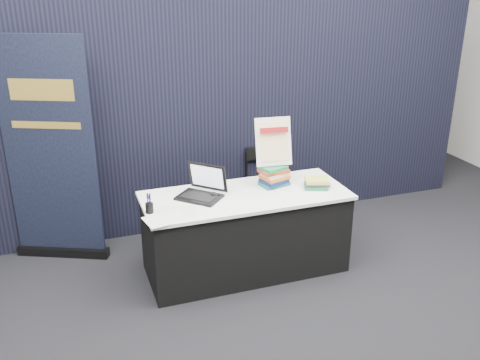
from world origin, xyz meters
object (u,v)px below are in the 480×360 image
Objects in this scene: info_sign at (273,142)px; book_stack_short at (316,183)px; display_table at (245,232)px; pullup_banner at (52,165)px; laptop at (198,189)px; book_stack_tall at (274,175)px; stacking_chair at (267,183)px.

book_stack_short is at bearing -24.48° from info_sign.
display_table is 0.77m from book_stack_short.
laptop is at bearing -8.02° from pullup_banner.
pullup_banner reaches higher than book_stack_tall.
book_stack_tall is 2.02m from pullup_banner.
display_table is at bearing -120.31° from stacking_chair.
laptop reaches higher than book_stack_tall.
book_stack_short is at bearing -5.73° from display_table.
stacking_chair reaches higher than display_table.
display_table is at bearing -3.41° from pullup_banner.
pullup_banner is at bearing 166.58° from info_sign.
info_sign is 1.00m from stacking_chair.
stacking_chair is (2.11, 0.00, -0.46)m from pullup_banner.
display_table is 7.31× the size of book_stack_short.
stacking_chair is (-0.11, 0.90, -0.33)m from book_stack_short.
display_table is 1.86m from pullup_banner.
laptop is 1.38m from pullup_banner.
display_table is 0.99m from stacking_chair.
info_sign reaches higher than stacking_chair.
pullup_banner is 2.51× the size of stacking_chair.
book_stack_short is (0.34, -0.17, -0.05)m from book_stack_tall.
laptop is 0.79m from info_sign.
pullup_banner reaches higher than stacking_chair.
book_stack_tall reaches higher than book_stack_short.
info_sign is at bearing -105.54° from stacking_chair.
display_table is at bearing -149.34° from info_sign.
book_stack_short is 0.12× the size of pullup_banner.
laptop is 2.01× the size of book_stack_short.
display_table is at bearing -160.86° from book_stack_tall.
laptop is at bearing -178.45° from book_stack_tall.
book_stack_tall reaches higher than display_table.
pullup_banner is (-2.22, 0.89, 0.13)m from book_stack_short.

